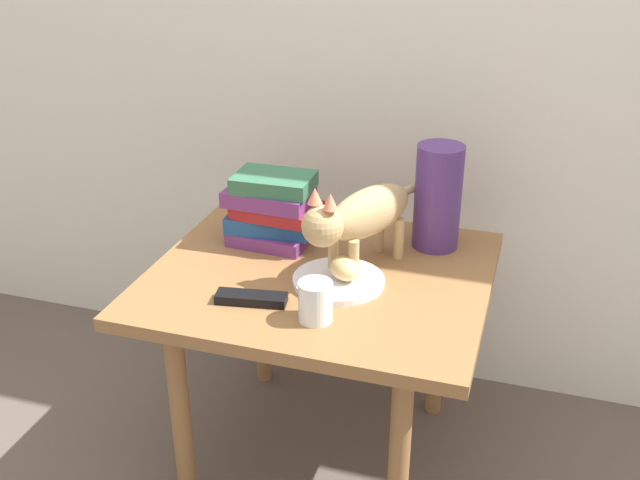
{
  "coord_description": "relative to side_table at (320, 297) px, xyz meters",
  "views": [
    {
      "loc": [
        0.45,
        -1.43,
        1.33
      ],
      "look_at": [
        0.0,
        0.0,
        0.6
      ],
      "focal_mm": 42.18,
      "sensor_mm": 36.0,
      "label": 1
    }
  ],
  "objects": [
    {
      "name": "ground_plane",
      "position": [
        0.0,
        0.0,
        -0.45
      ],
      "size": [
        6.0,
        6.0,
        0.0
      ],
      "primitive_type": "plane",
      "color": "brown"
    },
    {
      "name": "side_table",
      "position": [
        0.0,
        0.0,
        0.0
      ],
      "size": [
        0.76,
        0.66,
        0.52
      ],
      "color": "olive",
      "rests_on": "ground"
    },
    {
      "name": "plate",
      "position": [
        0.06,
        -0.04,
        0.07
      ],
      "size": [
        0.2,
        0.2,
        0.01
      ],
      "primitive_type": "cylinder",
      "color": "white",
      "rests_on": "side_table"
    },
    {
      "name": "bread_roll",
      "position": [
        0.07,
        -0.04,
        0.11
      ],
      "size": [
        0.1,
        0.1,
        0.05
      ],
      "primitive_type": "ellipsoid",
      "rotation": [
        0.0,
        0.0,
        2.34
      ],
      "color": "#E0BC7A",
      "rests_on": "plate"
    },
    {
      "name": "cat",
      "position": [
        0.08,
        0.04,
        0.2
      ],
      "size": [
        0.25,
        0.44,
        0.23
      ],
      "color": "tan",
      "rests_on": "side_table"
    },
    {
      "name": "book_stack",
      "position": [
        -0.16,
        0.11,
        0.15
      ],
      "size": [
        0.23,
        0.15,
        0.18
      ],
      "color": "#72337A",
      "rests_on": "side_table"
    },
    {
      "name": "green_vase",
      "position": [
        0.23,
        0.21,
        0.19
      ],
      "size": [
        0.11,
        0.11,
        0.25
      ],
      "primitive_type": "cylinder",
      "color": "#4C2D72",
      "rests_on": "side_table"
    },
    {
      "name": "candle_jar",
      "position": [
        0.05,
        -0.2,
        0.1
      ],
      "size": [
        0.07,
        0.07,
        0.08
      ],
      "color": "silver",
      "rests_on": "side_table"
    },
    {
      "name": "tv_remote",
      "position": [
        -0.1,
        -0.17,
        0.08
      ],
      "size": [
        0.16,
        0.07,
        0.02
      ],
      "primitive_type": "cube",
      "rotation": [
        0.0,
        0.0,
        0.16
      ],
      "color": "black",
      "rests_on": "side_table"
    }
  ]
}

